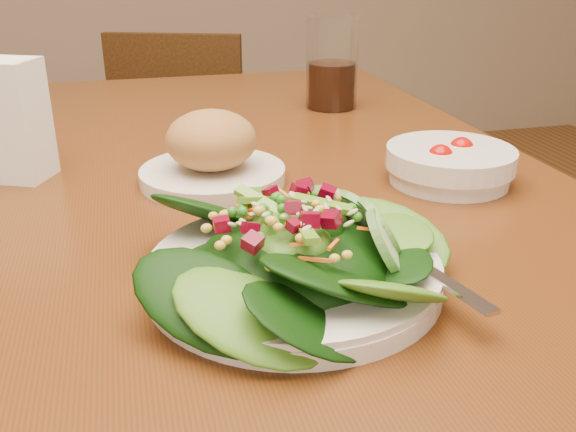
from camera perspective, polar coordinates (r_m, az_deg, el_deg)
The scene contains 6 objects.
dining_table at distance 0.79m, azimuth -7.24°, elevation -4.85°, with size 0.90×1.40×0.75m.
chair_far at distance 1.88m, azimuth -8.65°, elevation 4.72°, with size 0.48×0.48×0.80m.
salad_plate at distance 0.54m, azimuth 1.45°, elevation -3.34°, with size 0.26×0.25×0.07m.
bread_plate at distance 0.77m, azimuth -6.79°, elevation 5.54°, with size 0.18×0.18×0.09m.
tomato_bowl at distance 0.80m, azimuth 14.18°, elevation 4.50°, with size 0.15×0.15×0.05m.
drinking_glass at distance 1.13m, azimuth 3.93°, elevation 12.88°, with size 0.09×0.09×0.16m.
Camera 1 is at (-0.08, -0.69, 1.02)m, focal length 40.00 mm.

